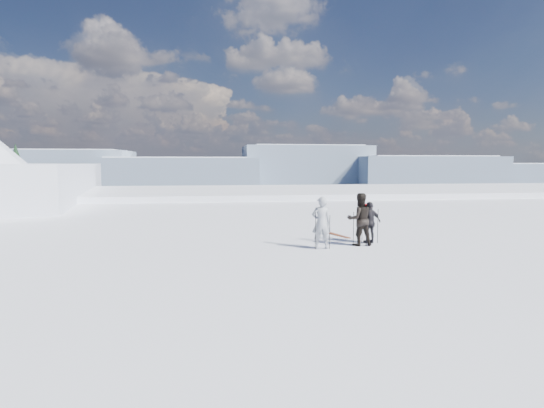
{
  "coord_description": "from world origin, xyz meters",
  "views": [
    {
      "loc": [
        -4.55,
        -11.36,
        3.07
      ],
      "look_at": [
        -2.58,
        3.0,
        1.67
      ],
      "focal_mm": 28.0,
      "sensor_mm": 36.0,
      "label": 1
    }
  ],
  "objects_px": {
    "skier_pack": "(370,222)",
    "skier_dark": "(360,219)",
    "skier_grey": "(321,223)",
    "skis_loose": "(337,235)"
  },
  "relations": [
    {
      "from": "skier_pack",
      "to": "skier_dark",
      "type": "bearing_deg",
      "value": 20.8
    },
    {
      "from": "skier_grey",
      "to": "skis_loose",
      "type": "bearing_deg",
      "value": -113.66
    },
    {
      "from": "skier_dark",
      "to": "skis_loose",
      "type": "height_order",
      "value": "skier_dark"
    },
    {
      "from": "skier_pack",
      "to": "skier_grey",
      "type": "bearing_deg",
      "value": 6.87
    },
    {
      "from": "skier_pack",
      "to": "skis_loose",
      "type": "distance_m",
      "value": 2.14
    },
    {
      "from": "skier_pack",
      "to": "skis_loose",
      "type": "xyz_separation_m",
      "value": [
        -0.73,
        1.86,
        -0.79
      ]
    },
    {
      "from": "skier_grey",
      "to": "skier_dark",
      "type": "distance_m",
      "value": 1.63
    },
    {
      "from": "skier_pack",
      "to": "skis_loose",
      "type": "bearing_deg",
      "value": -82.63
    },
    {
      "from": "skier_dark",
      "to": "skis_loose",
      "type": "relative_size",
      "value": 1.18
    },
    {
      "from": "skier_grey",
      "to": "skier_pack",
      "type": "relative_size",
      "value": 1.18
    }
  ]
}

